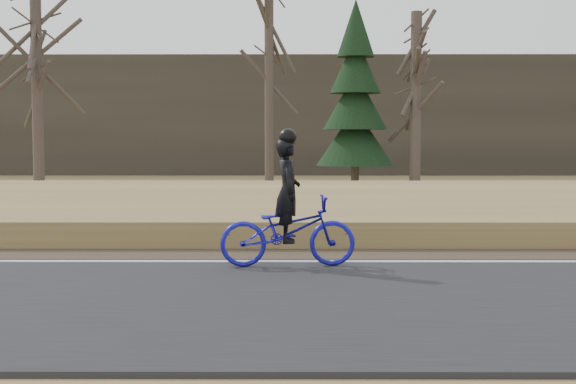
{
  "coord_description": "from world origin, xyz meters",
  "views": [
    {
      "loc": [
        -5.93,
        -11.86,
        1.96
      ],
      "look_at": [
        -5.98,
        0.5,
        1.1
      ],
      "focal_mm": 50.0,
      "sensor_mm": 36.0,
      "label": 1
    }
  ],
  "objects": [
    {
      "name": "bare_tree_far_left",
      "position": [
        -14.19,
        14.31,
        3.62
      ],
      "size": [
        0.36,
        0.36,
        7.24
      ],
      "primitive_type": "cylinder",
      "color": "#50433B",
      "rests_on": "ground"
    },
    {
      "name": "conifer",
      "position": [
        -3.79,
        14.97,
        3.08
      ],
      "size": [
        2.6,
        2.6,
        6.5
      ],
      "color": "#50433B",
      "rests_on": "ground"
    },
    {
      "name": "bare_tree_near_left",
      "position": [
        -1.9,
        14.16,
        2.98
      ],
      "size": [
        0.36,
        0.36,
        5.96
      ],
      "primitive_type": "cylinder",
      "color": "#50433B",
      "rests_on": "ground"
    },
    {
      "name": "bare_tree_left",
      "position": [
        -6.77,
        18.87,
        3.95
      ],
      "size": [
        0.36,
        0.36,
        7.9
      ],
      "primitive_type": "cylinder",
      "color": "#50433B",
      "rests_on": "ground"
    },
    {
      "name": "cyclist",
      "position": [
        -5.98,
        -0.22,
        0.7
      ],
      "size": [
        2.02,
        0.84,
        2.01
      ],
      "rotation": [
        0.0,
        0.0,
        1.65
      ],
      "color": "#19179F",
      "rests_on": "road"
    },
    {
      "name": "ballast",
      "position": [
        0.0,
        8.0,
        0.23
      ],
      "size": [
        120.0,
        3.0,
        0.45
      ],
      "primitive_type": "cube",
      "color": "slate",
      "rests_on": "ground"
    },
    {
      "name": "railroad",
      "position": [
        0.0,
        8.0,
        0.53
      ],
      "size": [
        120.0,
        2.4,
        0.29
      ],
      "color": "black",
      "rests_on": "ballast"
    },
    {
      "name": "treeline_backdrop",
      "position": [
        0.0,
        30.0,
        3.0
      ],
      "size": [
        120.0,
        4.0,
        6.0
      ],
      "primitive_type": "cube",
      "color": "#383328",
      "rests_on": "ground"
    }
  ]
}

